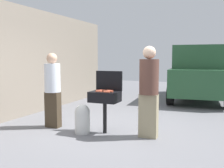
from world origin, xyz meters
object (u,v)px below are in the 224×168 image
at_px(hot_dog_0, 107,91).
at_px(hot_dog_5, 110,90).
at_px(hot_dog_1, 98,92).
at_px(hot_dog_8, 111,91).
at_px(hot_dog_10, 107,92).
at_px(hot_dog_4, 99,90).
at_px(hot_dog_3, 102,90).
at_px(hot_dog_7, 109,92).
at_px(bbq_grill, 105,98).
at_px(hot_dog_6, 99,91).
at_px(person_left, 53,87).
at_px(parked_minivan, 199,73).
at_px(person_right, 149,88).
at_px(hot_dog_2, 102,91).
at_px(hot_dog_9, 109,91).
at_px(propane_tank, 82,118).

relative_size(hot_dog_0, hot_dog_5, 1.00).
bearing_deg(hot_dog_0, hot_dog_1, -143.00).
relative_size(hot_dog_8, hot_dog_10, 1.00).
bearing_deg(hot_dog_4, hot_dog_1, -68.24).
xyz_separation_m(hot_dog_3, hot_dog_7, (0.24, -0.17, 0.00)).
xyz_separation_m(hot_dog_1, hot_dog_3, (-0.02, 0.25, 0.00)).
bearing_deg(hot_dog_3, hot_dog_0, -38.59).
height_order(bbq_grill, hot_dog_6, hot_dog_6).
distance_m(bbq_grill, person_left, 1.31).
relative_size(hot_dog_5, hot_dog_6, 1.00).
xyz_separation_m(hot_dog_5, parked_minivan, (1.39, 5.28, 0.12)).
bearing_deg(hot_dog_5, person_left, -173.73).
relative_size(bbq_grill, person_right, 0.49).
relative_size(hot_dog_2, hot_dog_10, 1.00).
relative_size(bbq_grill, hot_dog_5, 6.85).
bearing_deg(hot_dog_9, hot_dog_2, -120.45).
height_order(hot_dog_5, propane_tank, hot_dog_5).
bearing_deg(hot_dog_6, person_right, 6.24).
distance_m(hot_dog_9, person_right, 0.86).
bearing_deg(person_right, hot_dog_2, 25.18).
distance_m(hot_dog_9, parked_minivan, 5.52).
relative_size(hot_dog_3, hot_dog_7, 1.00).
xyz_separation_m(hot_dog_5, hot_dog_6, (-0.19, -0.15, 0.00)).
bearing_deg(hot_dog_0, hot_dog_10, -69.16).
height_order(hot_dog_1, hot_dog_2, same).
relative_size(hot_dog_8, person_right, 0.07).
bearing_deg(hot_dog_10, parked_minivan, 76.49).
relative_size(hot_dog_2, hot_dog_9, 1.00).
bearing_deg(hot_dog_4, hot_dog_7, -17.54).
relative_size(hot_dog_7, hot_dog_9, 1.00).
bearing_deg(hot_dog_5, hot_dog_6, -141.23).
xyz_separation_m(bbq_grill, hot_dog_6, (-0.12, -0.03, 0.15)).
height_order(hot_dog_3, hot_dog_8, same).
bearing_deg(hot_dog_2, hot_dog_3, 114.00).
height_order(bbq_grill, hot_dog_9, hot_dog_9).
distance_m(hot_dog_0, hot_dog_4, 0.22).
xyz_separation_m(hot_dog_0, hot_dog_1, (-0.15, -0.11, 0.00)).
xyz_separation_m(hot_dog_3, hot_dog_4, (-0.04, -0.09, 0.00)).
xyz_separation_m(hot_dog_7, hot_dog_8, (-0.01, 0.09, 0.00)).
relative_size(hot_dog_2, hot_dog_6, 1.00).
bearing_deg(hot_dog_4, person_right, 3.53).
bearing_deg(hot_dog_8, hot_dog_5, 116.27).
distance_m(hot_dog_2, parked_minivan, 5.68).
bearing_deg(hot_dog_9, person_left, -176.33).
height_order(hot_dog_7, propane_tank, hot_dog_7).
bearing_deg(person_left, hot_dog_1, -18.59).
bearing_deg(parked_minivan, hot_dog_2, 70.49).
relative_size(hot_dog_5, propane_tank, 0.21).
distance_m(bbq_grill, person_right, 0.96).
xyz_separation_m(hot_dog_10, propane_tank, (-0.56, -0.02, -0.58)).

